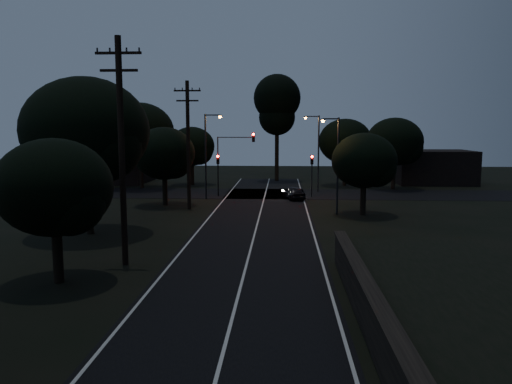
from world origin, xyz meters
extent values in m
cube|color=black|center=(0.00, 22.00, 0.01)|extent=(8.00, 70.00, 0.02)
cube|color=black|center=(0.00, 42.00, 0.01)|extent=(60.00, 8.00, 0.02)
cube|color=beige|center=(0.00, 22.00, 0.03)|extent=(0.12, 70.00, 0.01)
cube|color=beige|center=(-3.75, 22.00, 0.03)|extent=(0.12, 70.00, 0.01)
cube|color=beige|center=(3.75, 22.00, 0.03)|extent=(0.12, 70.00, 0.01)
cube|color=black|center=(4.60, 3.00, 0.75)|extent=(0.40, 26.00, 1.50)
cube|color=black|center=(4.60, 3.00, 1.55)|extent=(0.55, 26.00, 0.10)
cylinder|color=black|center=(-6.00, 15.00, 5.50)|extent=(0.30, 0.30, 11.00)
cube|color=black|center=(-6.00, 15.00, 10.20)|extent=(2.20, 0.12, 0.12)
cube|color=black|center=(-6.00, 15.00, 9.40)|extent=(1.80, 0.12, 0.12)
cylinder|color=black|center=(-6.00, 32.00, 5.25)|extent=(0.30, 0.30, 10.50)
cube|color=black|center=(-6.00, 32.00, 9.70)|extent=(2.20, 0.12, 0.12)
cube|color=black|center=(-6.00, 32.00, 8.90)|extent=(1.80, 0.12, 0.12)
cylinder|color=black|center=(-8.00, 12.00, 1.17)|extent=(0.44, 0.44, 2.33)
ellipsoid|color=black|center=(-8.00, 12.00, 4.19)|extent=(4.95, 4.95, 4.21)
sphere|color=black|center=(-7.13, 11.51, 3.69)|extent=(2.97, 2.97, 2.97)
cylinder|color=black|center=(-10.50, 22.00, 1.81)|extent=(0.44, 0.44, 3.62)
ellipsoid|color=black|center=(-10.50, 22.00, 6.55)|extent=(7.81, 7.81, 6.64)
sphere|color=black|center=(-9.13, 21.22, 5.76)|extent=(4.69, 4.69, 4.69)
cylinder|color=black|center=(-8.50, 34.00, 1.26)|extent=(0.44, 0.44, 2.51)
ellipsoid|color=black|center=(-8.50, 34.00, 4.52)|extent=(5.36, 5.36, 4.55)
sphere|color=black|center=(-7.56, 33.46, 3.98)|extent=(3.21, 3.21, 3.21)
cylinder|color=black|center=(-9.00, 50.00, 1.26)|extent=(0.44, 0.44, 2.53)
ellipsoid|color=black|center=(-9.00, 50.00, 4.56)|extent=(5.41, 5.41, 4.60)
sphere|color=black|center=(-8.05, 49.46, 4.02)|extent=(3.25, 3.25, 3.25)
cylinder|color=black|center=(-14.00, 46.00, 1.77)|extent=(0.44, 0.44, 3.54)
ellipsoid|color=black|center=(-14.00, 46.00, 6.33)|extent=(7.45, 7.45, 6.33)
sphere|color=black|center=(-12.70, 45.26, 5.59)|extent=(4.47, 4.47, 4.47)
cylinder|color=black|center=(9.00, 50.00, 1.43)|extent=(0.44, 0.44, 2.86)
ellipsoid|color=black|center=(9.00, 50.00, 5.17)|extent=(6.15, 6.15, 5.23)
sphere|color=black|center=(10.08, 49.38, 4.55)|extent=(3.69, 3.69, 3.69)
cylinder|color=black|center=(14.00, 47.00, 1.45)|extent=(0.44, 0.44, 2.90)
ellipsoid|color=black|center=(14.00, 47.00, 5.22)|extent=(6.18, 6.18, 5.25)
sphere|color=black|center=(15.08, 46.38, 4.60)|extent=(3.71, 3.71, 3.71)
cylinder|color=black|center=(8.00, 30.00, 1.18)|extent=(0.44, 0.44, 2.35)
ellipsoid|color=black|center=(8.00, 30.00, 4.23)|extent=(4.99, 4.99, 4.24)
sphere|color=black|center=(8.87, 29.50, 3.73)|extent=(3.00, 3.00, 3.00)
cylinder|color=black|center=(1.00, 55.00, 3.69)|extent=(0.50, 0.50, 7.38)
sphere|color=black|center=(1.00, 55.00, 10.47)|extent=(5.90, 5.90, 5.90)
sphere|color=black|center=(1.00, 55.00, 8.05)|extent=(4.56, 4.56, 4.56)
cube|color=black|center=(-20.00, 52.00, 2.20)|extent=(10.00, 8.00, 4.40)
cube|color=black|center=(20.00, 53.00, 2.00)|extent=(9.00, 7.00, 4.00)
cylinder|color=black|center=(-4.60, 40.00, 1.60)|extent=(0.12, 0.12, 3.20)
cube|color=black|center=(-4.60, 40.00, 3.65)|extent=(0.28, 0.22, 0.90)
sphere|color=#FF0705|center=(-4.60, 39.87, 3.95)|extent=(0.22, 0.22, 0.22)
cylinder|color=black|center=(4.60, 40.00, 1.60)|extent=(0.12, 0.12, 3.20)
cube|color=black|center=(4.60, 40.00, 3.65)|extent=(0.28, 0.22, 0.90)
sphere|color=#FF0705|center=(4.60, 39.87, 3.95)|extent=(0.22, 0.22, 0.22)
cylinder|color=black|center=(-4.60, 40.00, 2.50)|extent=(0.12, 0.12, 5.00)
cube|color=black|center=(-1.10, 40.00, 5.80)|extent=(0.28, 0.22, 0.90)
sphere|color=#FF0705|center=(-1.10, 39.87, 6.10)|extent=(0.22, 0.22, 0.22)
cube|color=black|center=(-2.85, 40.00, 5.80)|extent=(3.50, 0.08, 0.08)
cylinder|color=black|center=(-5.50, 38.00, 4.00)|extent=(0.16, 0.16, 8.00)
cube|color=black|center=(-4.80, 38.00, 7.90)|extent=(1.40, 0.10, 0.10)
cube|color=black|center=(-4.10, 38.00, 7.85)|extent=(0.35, 0.22, 0.12)
sphere|color=orange|center=(-4.10, 38.00, 7.75)|extent=(0.26, 0.26, 0.26)
cylinder|color=black|center=(5.50, 44.00, 4.00)|extent=(0.16, 0.16, 8.00)
cube|color=black|center=(4.80, 44.00, 7.90)|extent=(1.40, 0.10, 0.10)
cube|color=black|center=(4.10, 44.00, 7.85)|extent=(0.35, 0.22, 0.12)
sphere|color=orange|center=(4.10, 44.00, 7.75)|extent=(0.26, 0.26, 0.26)
cylinder|color=black|center=(6.00, 30.00, 3.75)|extent=(0.16, 0.16, 7.50)
cube|color=black|center=(5.40, 30.00, 7.40)|extent=(1.20, 0.10, 0.10)
cube|color=black|center=(4.80, 30.00, 7.35)|extent=(0.35, 0.22, 0.12)
sphere|color=orange|center=(4.80, 30.00, 7.25)|extent=(0.26, 0.26, 0.26)
imported|color=black|center=(2.82, 38.21, 0.62)|extent=(2.34, 3.87, 1.23)
camera|label=1|loc=(1.74, -8.64, 6.70)|focal=35.00mm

